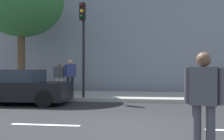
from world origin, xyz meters
TOP-DOWN VIEW (x-y plane):
  - ground_plane at (0.00, 0.00)m, footprint 80.00×80.00m
  - sidewalk_curb at (0.00, 7.00)m, footprint 36.00×4.00m
  - lane_markings at (-0.00, 0.00)m, footprint 25.80×0.16m
  - building_backdrop at (0.00, 12.00)m, footprint 36.00×5.00m
  - traffic_light at (-2.73, 5.24)m, footprint 0.24×0.45m
  - street_tree at (-6.23, 6.51)m, footprint 4.26×4.26m
  - pedestrian_tallest at (1.06, -2.21)m, footprint 0.58×0.35m
  - pedestrian_in_dark_shirt at (-3.79, 6.88)m, footprint 0.54×0.43m
  - pedestrian_with_backpack at (-4.54, 7.39)m, footprint 0.63×0.31m
  - parked_car_red at (-5.19, 3.82)m, footprint 4.30×1.98m

SIDE VIEW (x-z plane):
  - ground_plane at x=0.00m, z-range 0.00..0.00m
  - lane_markings at x=0.00m, z-range 0.00..0.01m
  - sidewalk_curb at x=0.00m, z-range 0.00..0.15m
  - parked_car_red at x=-5.19m, z-range -0.02..1.37m
  - pedestrian_tallest at x=1.06m, z-range 0.14..1.82m
  - pedestrian_with_backpack at x=-4.54m, z-range 0.29..1.89m
  - pedestrian_in_dark_shirt at x=-3.79m, z-range 0.31..2.04m
  - traffic_light at x=-2.73m, z-range 0.88..5.04m
  - building_backdrop at x=0.00m, z-range 0.00..9.60m
  - street_tree at x=-6.23m, z-range 1.58..8.10m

